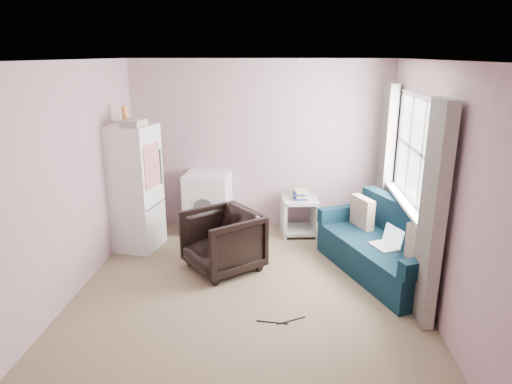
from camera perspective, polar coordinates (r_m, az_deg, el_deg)
room at (r=4.73m, az=-0.85°, el=0.86°), size 3.84×4.24×2.54m
armchair at (r=5.59m, az=-4.19°, el=-5.77°), size 1.08×1.09×0.82m
fridge at (r=6.28m, az=-14.95°, el=0.58°), size 0.68×0.67×1.92m
washing_machine at (r=6.80m, az=-5.98°, el=-1.12°), size 0.66×0.67×0.89m
side_table at (r=6.71m, az=5.42°, el=-2.67°), size 0.56×0.56×0.68m
sofa at (r=5.75m, az=16.14°, el=-6.91°), size 1.52×2.03×0.83m
window_dressing at (r=5.59m, az=18.10°, el=0.99°), size 0.17×2.62×2.18m
floor_cables at (r=4.72m, az=3.25°, el=-15.84°), size 0.49×0.16×0.01m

